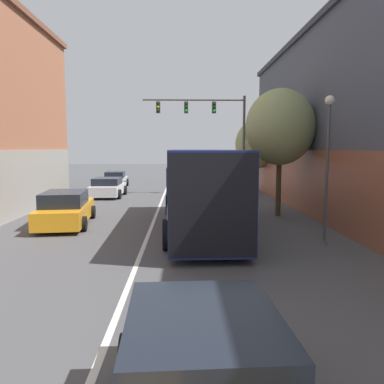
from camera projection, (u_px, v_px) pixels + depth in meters
lane_center_line at (152, 226)px, 15.78m from camera, size 0.14×42.59×0.01m
bus at (199, 185)px, 15.22m from camera, size 3.05×10.47×3.23m
parked_car_left_near at (66, 209)px, 16.02m from camera, size 2.46×4.76×1.47m
parked_car_left_mid at (108, 188)px, 25.47m from camera, size 2.16×3.94×1.31m
parked_car_left_far at (116, 180)px, 31.56m from camera, size 2.08×4.20×1.37m
traffic_signal_gantry at (212, 122)px, 26.48m from camera, size 7.25×0.36×6.98m
street_lamp at (327, 159)px, 12.48m from camera, size 0.32×0.32×5.01m
street_tree_near at (280, 127)px, 17.82m from camera, size 3.29×2.96×6.10m
street_tree_far at (258, 144)px, 27.75m from camera, size 3.29×2.96×5.41m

